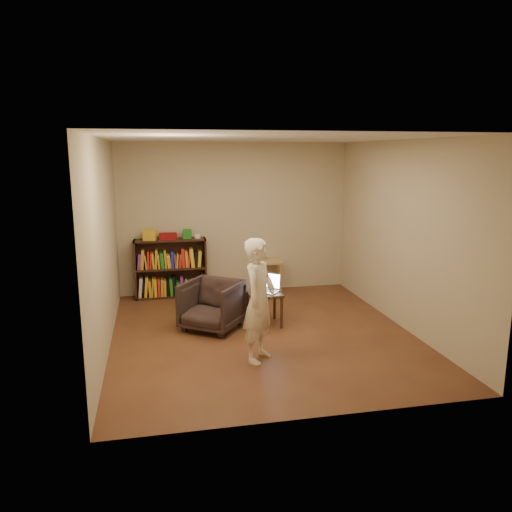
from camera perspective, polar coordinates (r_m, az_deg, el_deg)
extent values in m
plane|color=#4F2A19|center=(6.89, 0.72, -8.87)|extent=(4.50, 4.50, 0.00)
plane|color=silver|center=(6.45, 0.78, 13.30)|extent=(4.50, 4.50, 0.00)
plane|color=#BAA98C|center=(8.73, -2.46, 4.33)|extent=(4.00, 0.00, 4.00)
plane|color=#BAA98C|center=(6.42, -16.96, 1.14)|extent=(0.00, 4.50, 4.50)
plane|color=#BAA98C|center=(7.24, 16.41, 2.33)|extent=(0.00, 4.50, 4.50)
cube|color=black|center=(8.60, -13.62, -1.53)|extent=(0.03, 0.30, 1.00)
cube|color=black|center=(8.63, -5.84, -1.20)|extent=(0.03, 0.30, 1.00)
cube|color=black|center=(8.73, -9.75, -1.17)|extent=(1.20, 0.02, 1.00)
cube|color=black|center=(8.72, -9.61, -4.48)|extent=(1.20, 0.30, 0.03)
cube|color=black|center=(8.59, -9.72, -1.37)|extent=(1.14, 0.30, 0.03)
cube|color=black|center=(8.50, -9.83, 1.81)|extent=(1.20, 0.30, 0.03)
cube|color=gold|center=(8.45, -12.03, 2.37)|extent=(0.24, 0.20, 0.17)
cube|color=maroon|center=(8.49, -10.02, 2.24)|extent=(0.30, 0.22, 0.10)
cube|color=#217820|center=(8.53, -7.87, 2.51)|extent=(0.16, 0.16, 0.15)
cube|color=beige|center=(8.53, -6.67, 2.29)|extent=(0.10, 0.10, 0.07)
cube|color=tan|center=(8.76, 1.64, -0.63)|extent=(0.39, 0.39, 0.04)
cylinder|color=tan|center=(8.64, 0.87, -2.73)|extent=(0.04, 0.04, 0.53)
cylinder|color=tan|center=(8.72, 2.86, -2.63)|extent=(0.04, 0.04, 0.53)
cylinder|color=tan|center=(8.94, 0.43, -2.25)|extent=(0.04, 0.04, 0.53)
cylinder|color=tan|center=(9.01, 2.36, -2.15)|extent=(0.04, 0.04, 0.53)
imported|color=#2D211E|center=(6.99, -5.05, -5.61)|extent=(1.04, 1.04, 0.69)
cube|color=black|center=(7.11, 0.95, -4.30)|extent=(0.47, 0.47, 0.04)
cylinder|color=black|center=(6.95, -0.34, -6.76)|extent=(0.04, 0.04, 0.44)
cylinder|color=black|center=(7.03, 2.94, -6.54)|extent=(0.04, 0.04, 0.44)
cylinder|color=black|center=(7.33, -0.97, -5.77)|extent=(0.04, 0.04, 0.44)
cylinder|color=black|center=(7.41, 2.14, -5.57)|extent=(0.04, 0.04, 0.44)
cube|color=#B2B3B7|center=(7.11, 1.16, -4.04)|extent=(0.42, 0.40, 0.02)
cube|color=black|center=(7.11, 1.16, -3.95)|extent=(0.31, 0.29, 0.00)
cube|color=#B2B3B7|center=(7.19, 1.63, -2.81)|extent=(0.27, 0.24, 0.24)
cube|color=#ABC7F0|center=(7.19, 1.63, -2.81)|extent=(0.24, 0.21, 0.20)
imported|color=beige|center=(5.84, 0.37, -5.09)|extent=(0.60, 0.64, 1.47)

